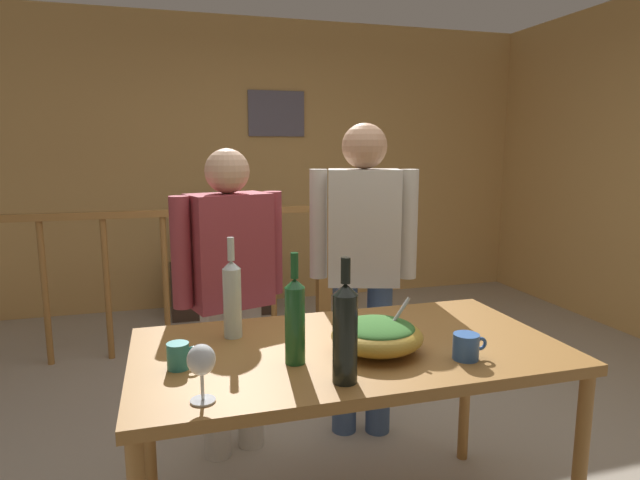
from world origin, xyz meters
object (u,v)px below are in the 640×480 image
tv_console (221,288)px  mug_teal (179,356)px  person_standing_right (363,257)px  wine_bottle_green (295,319)px  mug_blue (466,346)px  flat_screen_tv (220,235)px  person_standing_left (230,281)px  wine_bottle_dark (345,331)px  wine_glass (201,362)px  framed_picture (276,114)px  stair_railing (196,263)px  serving_table (349,364)px  wine_bottle_clear (232,297)px  salad_bowl (377,334)px

tv_console → mug_teal: (-0.44, -3.14, 0.61)m
person_standing_right → mug_teal: bearing=57.7°
wine_bottle_green → mug_blue: (0.57, -0.13, -0.11)m
wine_bottle_green → mug_teal: bearing=170.8°
flat_screen_tv → person_standing_left: size_ratio=0.42×
wine_bottle_green → wine_bottle_dark: bearing=-58.9°
person_standing_right → wine_glass: bearing=67.4°
framed_picture → flat_screen_tv: bearing=-151.8°
flat_screen_tv → wine_glass: bearing=-96.5°
stair_railing → tv_console: size_ratio=3.22×
wine_bottle_green → person_standing_right: (0.56, 0.86, 0.01)m
serving_table → tv_console: bearing=93.0°
wine_bottle_clear → wine_bottle_green: bearing=-61.7°
tv_console → wine_bottle_dark: 3.47m
person_standing_right → flat_screen_tv: bearing=-60.6°
wine_bottle_green → tv_console: bearing=88.8°
tv_console → flat_screen_tv: flat_screen_tv is taller
flat_screen_tv → wine_bottle_clear: size_ratio=1.65×
wine_glass → person_standing_right: (0.88, 1.06, 0.04)m
serving_table → mug_teal: mug_teal is taller
framed_picture → wine_bottle_green: bearing=-100.8°
stair_railing → mug_teal: (-0.18, -2.26, 0.17)m
person_standing_left → salad_bowl: bearing=99.1°
flat_screen_tv → mug_blue: bearing=-81.4°
wine_bottle_green → mug_teal: size_ratio=3.48×
wine_glass → mug_blue: wine_glass is taller
wine_bottle_green → mug_teal: wine_bottle_green is taller
framed_picture → mug_blue: bearing=-91.5°
wine_bottle_clear → person_standing_left: 0.56m
flat_screen_tv → wine_glass: 3.40m
wine_bottle_dark → mug_blue: size_ratio=3.14×
wine_bottle_dark → wine_bottle_clear: bearing=119.3°
stair_railing → wine_glass: bearing=-92.7°
wine_bottle_dark → mug_blue: bearing=7.1°
framed_picture → wine_glass: bearing=-104.9°
salad_bowl → mug_teal: 0.68m
tv_console → wine_bottle_green: bearing=-91.2°
stair_railing → wine_bottle_dark: size_ratio=7.43×
tv_console → wine_glass: size_ratio=5.30×
framed_picture → tv_console: (-0.60, -0.29, -1.60)m
mug_blue → person_standing_right: 1.00m
mug_teal → mug_blue: size_ratio=0.87×
framed_picture → mug_teal: size_ratio=5.01×
stair_railing → wine_bottle_clear: bearing=-89.2°
stair_railing → tv_console: (0.26, 0.89, -0.44)m
flat_screen_tv → salad_bowl: 3.16m
framed_picture → wine_bottle_green: 3.67m
serving_table → person_standing_right: bearing=65.9°
mug_teal → person_standing_right: size_ratio=0.07×
wine_bottle_green → wine_glass: bearing=-148.0°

